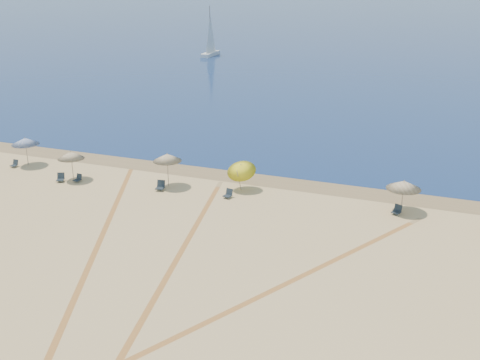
% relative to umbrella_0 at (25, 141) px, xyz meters
% --- Properties ---
extents(ocean, '(500.00, 500.00, 0.00)m').
position_rel_umbrella_0_xyz_m(ocean, '(18.88, 204.56, -2.08)').
color(ocean, '#0C2151').
rests_on(ocean, ground).
extents(wet_sand, '(500.00, 500.00, 0.00)m').
position_rel_umbrella_0_xyz_m(wet_sand, '(18.88, 3.56, -2.08)').
color(wet_sand, olive).
rests_on(wet_sand, ground).
extents(umbrella_0, '(2.21, 2.21, 2.43)m').
position_rel_umbrella_0_xyz_m(umbrella_0, '(0.00, 0.00, 0.00)').
color(umbrella_0, gray).
rests_on(umbrella_0, ground).
extents(umbrella_1, '(2.02, 2.03, 2.35)m').
position_rel_umbrella_0_xyz_m(umbrella_1, '(5.59, -1.61, -0.08)').
color(umbrella_1, gray).
rests_on(umbrella_1, ground).
extents(umbrella_2, '(2.13, 2.13, 2.64)m').
position_rel_umbrella_0_xyz_m(umbrella_2, '(13.14, -0.33, 0.21)').
color(umbrella_2, gray).
rests_on(umbrella_2, ground).
extents(umbrella_3, '(2.12, 2.14, 2.46)m').
position_rel_umbrella_0_xyz_m(umbrella_3, '(18.51, 0.78, -0.37)').
color(umbrella_3, gray).
rests_on(umbrella_3, ground).
extents(umbrella_4, '(2.30, 2.30, 2.27)m').
position_rel_umbrella_0_xyz_m(umbrella_4, '(29.95, 0.85, -0.15)').
color(umbrella_4, gray).
rests_on(umbrella_4, ground).
extents(chair_0, '(0.52, 0.60, 0.59)m').
position_rel_umbrella_0_xyz_m(chair_0, '(-0.78, -0.69, -1.82)').
color(chair_0, black).
rests_on(chair_0, ground).
extents(chair_1, '(0.74, 0.79, 0.65)m').
position_rel_umbrella_0_xyz_m(chair_1, '(4.87, -2.21, -1.80)').
color(chair_1, black).
rests_on(chair_1, ground).
extents(chair_2, '(0.58, 0.65, 0.59)m').
position_rel_umbrella_0_xyz_m(chair_2, '(6.17, -1.79, -1.82)').
color(chair_2, black).
rests_on(chair_2, ground).
extents(chair_3, '(0.68, 0.77, 0.71)m').
position_rel_umbrella_0_xyz_m(chair_3, '(12.90, -1.16, -1.77)').
color(chair_3, black).
rests_on(chair_3, ground).
extents(chair_4, '(0.64, 0.71, 0.63)m').
position_rel_umbrella_0_xyz_m(chair_4, '(18.14, -0.83, -1.81)').
color(chair_4, black).
rests_on(chair_4, ground).
extents(chair_5, '(0.71, 0.76, 0.63)m').
position_rel_umbrella_0_xyz_m(chair_5, '(29.72, 0.35, -1.81)').
color(chair_5, black).
rests_on(chair_5, ground).
extents(sailboat_0, '(1.63, 6.04, 8.96)m').
position_rel_umbrella_0_xyz_m(sailboat_0, '(-10.05, 62.59, 0.63)').
color(sailboat_0, white).
rests_on(sailboat_0, ocean).
extents(tire_tracks, '(48.91, 41.77, 0.00)m').
position_rel_umbrella_0_xyz_m(tire_tracks, '(18.78, -11.34, -2.08)').
color(tire_tracks, tan).
rests_on(tire_tracks, ground).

